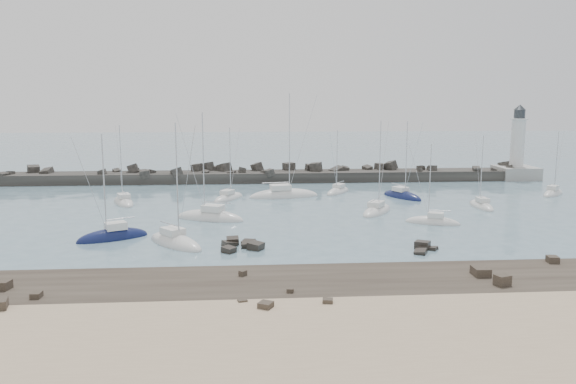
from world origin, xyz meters
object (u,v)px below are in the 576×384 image
(sailboat_6, at_px, (338,192))
(lighthouse, at_px, (516,162))
(sailboat_1, at_px, (124,203))
(sailboat_13, at_px, (175,243))
(sailboat_2, at_px, (113,237))
(sailboat_7, at_px, (377,212))
(sailboat_4, at_px, (284,196))
(sailboat_10, at_px, (481,206))
(sailboat_9, at_px, (433,223))
(sailboat_8, at_px, (402,197))
(sailboat_5, at_px, (210,218))
(sailboat_3, at_px, (229,198))
(sailboat_12, at_px, (553,194))

(sailboat_6, bearing_deg, lighthouse, 21.03)
(sailboat_1, xyz_separation_m, sailboat_13, (10.32, -23.98, 0.01))
(sailboat_2, relative_size, sailboat_7, 0.95)
(lighthouse, bearing_deg, sailboat_2, -147.09)
(lighthouse, distance_m, sailboat_7, 45.15)
(sailboat_4, xyz_separation_m, sailboat_7, (11.52, -12.87, -0.02))
(sailboat_2, distance_m, sailboat_10, 48.98)
(sailboat_9, distance_m, sailboat_10, 13.97)
(sailboat_10, bearing_deg, sailboat_8, 135.51)
(sailboat_2, height_order, sailboat_5, sailboat_5)
(sailboat_4, bearing_deg, sailboat_8, -5.45)
(sailboat_6, xyz_separation_m, sailboat_10, (17.85, -13.65, -0.00))
(lighthouse, relative_size, sailboat_3, 1.26)
(sailboat_3, xyz_separation_m, sailboat_13, (-4.63, -26.45, 0.02))
(sailboat_2, relative_size, sailboat_12, 1.14)
(sailboat_2, bearing_deg, sailboat_10, 17.30)
(sailboat_2, relative_size, sailboat_3, 1.06)
(sailboat_6, bearing_deg, sailboat_4, -159.76)
(sailboat_7, height_order, sailboat_9, sailboat_7)
(sailboat_1, bearing_deg, sailboat_8, 2.92)
(sailboat_10, distance_m, sailboat_12, 18.13)
(sailboat_1, bearing_deg, sailboat_7, -14.55)
(sailboat_6, xyz_separation_m, sailboat_7, (2.58, -16.16, 0.00))
(sailboat_6, xyz_separation_m, sailboat_13, (-21.94, -31.10, 0.01))
(sailboat_2, relative_size, sailboat_6, 1.13)
(lighthouse, distance_m, sailboat_6, 38.84)
(sailboat_13, bearing_deg, sailboat_8, 40.08)
(sailboat_1, distance_m, sailboat_7, 36.00)
(sailboat_4, bearing_deg, sailboat_7, -48.17)
(sailboat_1, relative_size, sailboat_2, 0.99)
(sailboat_2, bearing_deg, sailboat_1, 99.02)
(sailboat_4, xyz_separation_m, sailboat_10, (26.78, -10.35, -0.02))
(sailboat_6, xyz_separation_m, sailboat_9, (7.76, -23.31, -0.00))
(sailboat_2, xyz_separation_m, sailboat_3, (11.60, 23.56, -0.03))
(sailboat_3, relative_size, sailboat_4, 0.68)
(sailboat_9, bearing_deg, sailboat_6, 108.41)
(sailboat_7, bearing_deg, sailboat_8, 59.85)
(sailboat_8, bearing_deg, sailboat_1, -177.08)
(sailboat_1, relative_size, sailboat_9, 1.17)
(sailboat_8, bearing_deg, sailboat_12, 1.67)
(lighthouse, distance_m, sailboat_8, 33.16)
(sailboat_3, bearing_deg, sailboat_4, 9.19)
(sailboat_9, xyz_separation_m, sailboat_13, (-29.70, -7.79, 0.01))
(sailboat_4, height_order, sailboat_8, sailboat_4)
(lighthouse, distance_m, sailboat_13, 73.53)
(sailboat_1, xyz_separation_m, sailboat_2, (3.35, -21.09, 0.03))
(sailboat_1, xyz_separation_m, sailboat_4, (23.33, 3.82, 0.02))
(lighthouse, bearing_deg, sailboat_1, -162.92)
(sailboat_2, xyz_separation_m, sailboat_5, (9.75, 9.25, -0.00))
(sailboat_12, bearing_deg, sailboat_13, -154.16)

